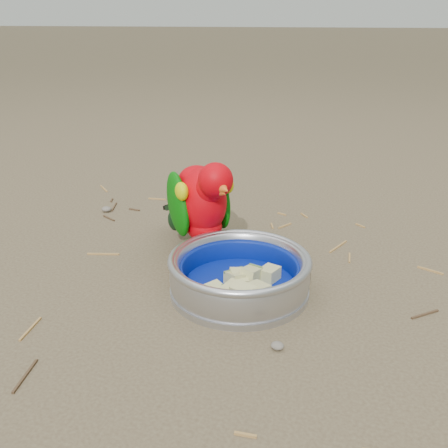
% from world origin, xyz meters
% --- Properties ---
extents(ground, '(60.00, 60.00, 0.00)m').
position_xyz_m(ground, '(0.00, 0.00, 0.00)').
color(ground, brown).
extents(food_bowl, '(0.21, 0.21, 0.02)m').
position_xyz_m(food_bowl, '(0.05, 0.05, 0.01)').
color(food_bowl, '#B2B2BA').
rests_on(food_bowl, ground).
extents(bowl_wall, '(0.21, 0.21, 0.04)m').
position_xyz_m(bowl_wall, '(0.05, 0.05, 0.04)').
color(bowl_wall, '#B2B2BA').
rests_on(bowl_wall, food_bowl).
extents(fruit_wedges, '(0.13, 0.13, 0.03)m').
position_xyz_m(fruit_wedges, '(0.05, 0.05, 0.03)').
color(fruit_wedges, '#CECA81').
rests_on(fruit_wedges, food_bowl).
extents(lory_parrot, '(0.23, 0.22, 0.18)m').
position_xyz_m(lory_parrot, '(-0.05, 0.15, 0.09)').
color(lory_parrot, '#CC0009').
rests_on(lory_parrot, ground).
extents(ground_debris, '(0.90, 0.80, 0.01)m').
position_xyz_m(ground_debris, '(-0.03, 0.04, 0.00)').
color(ground_debris, '#AB7E43').
rests_on(ground_debris, ground).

